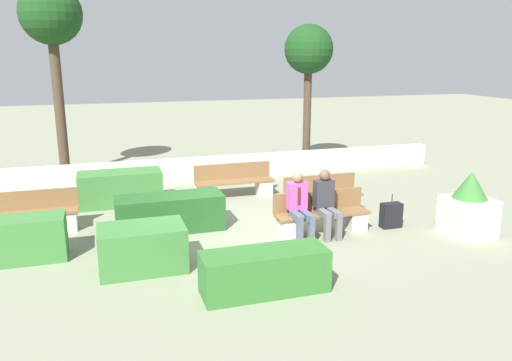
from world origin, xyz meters
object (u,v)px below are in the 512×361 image
(bench_left_side, at_px, (31,217))
(tree_leftmost, at_px, (51,20))
(bench_back, at_px, (323,199))
(person_seated_man, at_px, (299,203))
(person_seated_woman, at_px, (326,200))
(suitcase, at_px, (391,215))
(tree_center_left, at_px, (309,53))
(bench_front, at_px, (322,218))
(planter_corner_left, at_px, (469,207))
(bench_right_side, at_px, (235,185))

(bench_left_side, distance_m, tree_leftmost, 6.42)
(bench_back, relative_size, person_seated_man, 1.35)
(person_seated_woman, relative_size, suitcase, 1.84)
(person_seated_man, xyz_separation_m, suitcase, (2.09, 0.02, -0.46))
(tree_leftmost, height_order, tree_center_left, tree_leftmost)
(bench_back, bearing_deg, bench_front, -115.76)
(person_seated_woman, bearing_deg, planter_corner_left, -16.68)
(bench_front, distance_m, person_seated_man, 0.70)
(person_seated_man, bearing_deg, bench_right_side, 97.68)
(bench_left_side, bearing_deg, person_seated_woman, -26.32)
(person_seated_woman, bearing_deg, bench_back, 66.93)
(bench_back, xyz_separation_m, person_seated_woman, (-0.59, -1.39, 0.42))
(bench_left_side, bearing_deg, tree_leftmost, 78.00)
(bench_right_side, bearing_deg, tree_center_left, 43.92)
(person_seated_man, relative_size, person_seated_woman, 0.99)
(bench_back, height_order, tree_leftmost, tree_leftmost)
(bench_front, height_order, person_seated_man, person_seated_man)
(tree_leftmost, bearing_deg, tree_center_left, -5.30)
(bench_left_side, relative_size, planter_corner_left, 1.41)
(bench_left_side, xyz_separation_m, bench_back, (6.22, -0.55, -0.00))
(person_seated_man, distance_m, planter_corner_left, 3.41)
(planter_corner_left, bearing_deg, bench_front, 160.81)
(bench_back, xyz_separation_m, person_seated_man, (-1.16, -1.39, 0.40))
(bench_left_side, distance_m, bench_back, 6.25)
(planter_corner_left, bearing_deg, bench_back, 134.22)
(bench_back, relative_size, tree_leftmost, 0.32)
(tree_center_left, bearing_deg, person_seated_woman, -109.66)
(bench_right_side, distance_m, tree_center_left, 5.41)
(bench_front, xyz_separation_m, suitcase, (1.54, -0.12, -0.06))
(bench_right_side, xyz_separation_m, person_seated_man, (0.44, -3.24, 0.39))
(person_seated_man, bearing_deg, bench_front, 14.24)
(bench_front, xyz_separation_m, tree_center_left, (2.21, 5.99, 3.27))
(suitcase, bearing_deg, bench_left_side, 165.02)
(bench_right_side, bearing_deg, planter_corner_left, -45.44)
(bench_left_side, relative_size, person_seated_man, 1.40)
(bench_right_side, relative_size, bench_back, 1.13)
(person_seated_man, bearing_deg, bench_left_side, 159.05)
(suitcase, height_order, tree_leftmost, tree_leftmost)
(bench_right_side, xyz_separation_m, suitcase, (2.53, -3.21, -0.07))
(person_seated_woman, distance_m, planter_corner_left, 2.86)
(bench_front, relative_size, bench_right_side, 0.97)
(bench_front, height_order, suitcase, bench_front)
(suitcase, relative_size, tree_center_left, 0.16)
(planter_corner_left, relative_size, tree_center_left, 0.29)
(suitcase, bearing_deg, bench_back, 124.25)
(planter_corner_left, bearing_deg, person_seated_woman, 163.32)
(bench_front, distance_m, suitcase, 1.54)
(person_seated_man, xyz_separation_m, tree_center_left, (2.76, 6.13, 2.87))
(suitcase, bearing_deg, person_seated_woman, -179.24)
(planter_corner_left, distance_m, tree_leftmost, 11.71)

